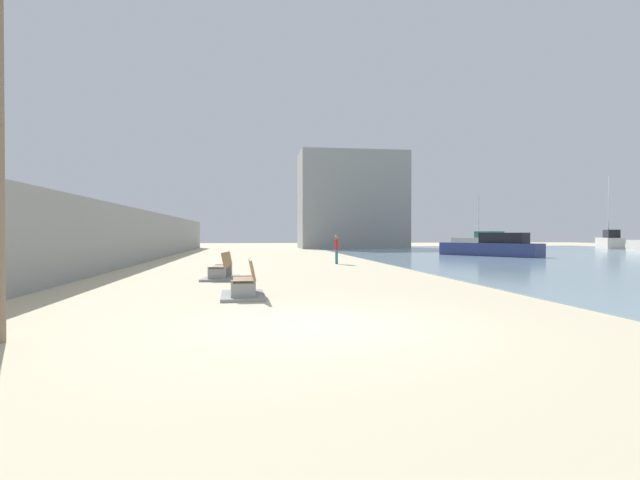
{
  "coord_description": "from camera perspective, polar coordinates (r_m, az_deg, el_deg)",
  "views": [
    {
      "loc": [
        -1.13,
        -8.52,
        1.63
      ],
      "look_at": [
        2.12,
        14.55,
        1.34
      ],
      "focal_mm": 27.35,
      "sensor_mm": 36.0,
      "label": 1
    }
  ],
  "objects": [
    {
      "name": "ground_plane",
      "position": [
        26.59,
        -5.59,
        -2.8
      ],
      "size": [
        120.0,
        120.0,
        0.0
      ],
      "primitive_type": "plane",
      "color": "beige"
    },
    {
      "name": "bench_far",
      "position": [
        17.87,
        -11.48,
        -3.77
      ],
      "size": [
        1.33,
        2.21,
        0.98
      ],
      "color": "gray",
      "rests_on": "ground"
    },
    {
      "name": "harbor_building",
      "position": [
        55.82,
        3.78,
        4.62
      ],
      "size": [
        12.0,
        6.0,
        10.85
      ],
      "primitive_type": "cube",
      "color": "gray",
      "rests_on": "ground"
    },
    {
      "name": "bench_near",
      "position": [
        12.79,
        -8.88,
        -5.56
      ],
      "size": [
        1.16,
        2.13,
        0.98
      ],
      "color": "gray",
      "rests_on": "ground"
    },
    {
      "name": "boat_mid_bay",
      "position": [
        57.2,
        18.47,
        -0.16
      ],
      "size": [
        5.25,
        6.53,
        6.25
      ],
      "color": "beige",
      "rests_on": "water_bay"
    },
    {
      "name": "seawall",
      "position": [
        27.27,
        -21.54,
        0.38
      ],
      "size": [
        0.8,
        64.0,
        2.98
      ],
      "primitive_type": "cube",
      "color": "gray",
      "rests_on": "ground"
    },
    {
      "name": "boat_distant",
      "position": [
        62.17,
        30.77,
        -0.11
      ],
      "size": [
        4.77,
        7.03,
        8.13
      ],
      "color": "beige",
      "rests_on": "water_bay"
    },
    {
      "name": "person_walking",
      "position": [
        26.33,
        1.95,
        -0.87
      ],
      "size": [
        0.29,
        0.49,
        1.56
      ],
      "color": "teal",
      "rests_on": "ground"
    },
    {
      "name": "boat_far_right",
      "position": [
        37.11,
        19.48,
        -0.8
      ],
      "size": [
        5.43,
        7.11,
        1.67
      ],
      "color": "navy",
      "rests_on": "water_bay"
    }
  ]
}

